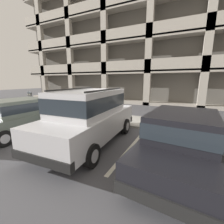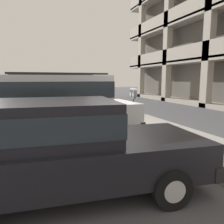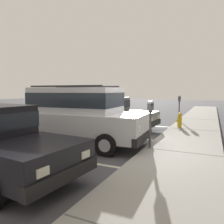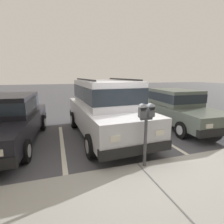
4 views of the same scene
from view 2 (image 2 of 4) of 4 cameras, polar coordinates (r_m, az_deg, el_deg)
name	(u,v)px [view 2 (image 2 of 4)]	position (r m, az deg, el deg)	size (l,w,h in m)	color
ground_plane	(125,136)	(7.50, 3.33, -6.20)	(80.00, 80.00, 0.10)	#4C4C51
sidewalk	(158,130)	(8.06, 11.88, -4.51)	(40.00, 2.20, 0.12)	#9E9B93
parking_stall_lines	(99,154)	(5.56, -3.42, -11.02)	(13.20, 4.80, 0.01)	silver
silver_suv	(59,106)	(6.63, -13.72, 1.62)	(2.18, 4.86, 2.03)	silver
red_sedan	(41,103)	(9.93, -18.02, 2.16)	(1.97, 4.55, 1.54)	#5B665B
dark_hatchback	(64,145)	(3.61, -12.53, -8.51)	(2.12, 4.62, 1.54)	black
parking_meter_near	(133,99)	(7.52, 5.55, 3.46)	(0.35, 0.12, 1.44)	#47474C
parking_meter_far	(87,90)	(13.69, -6.54, 5.84)	(0.35, 0.12, 1.46)	#47474C
fire_hydrant	(104,105)	(11.65, -2.20, 1.72)	(0.30, 0.30, 0.70)	gold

